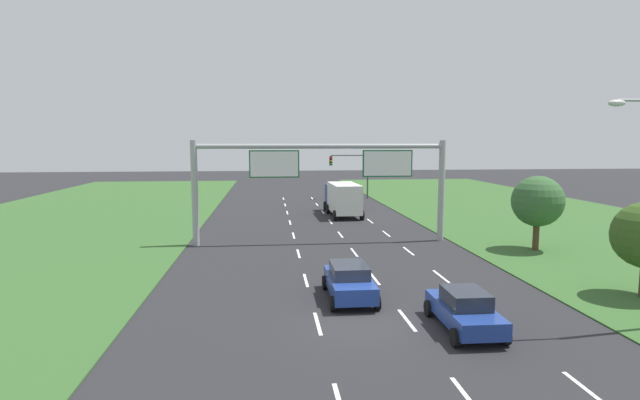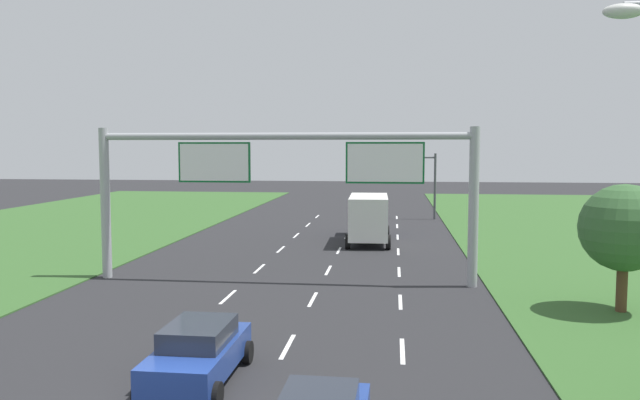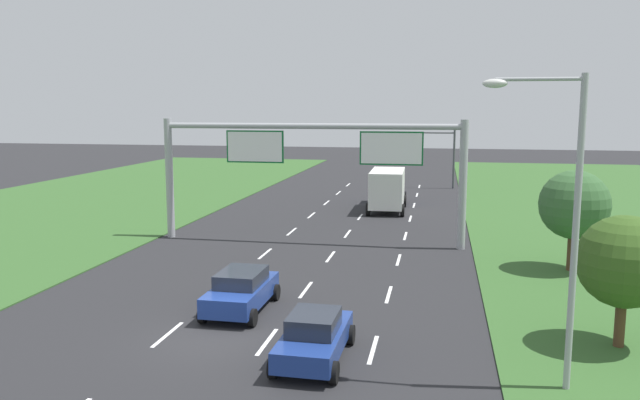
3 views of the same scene
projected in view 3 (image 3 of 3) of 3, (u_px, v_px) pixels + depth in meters
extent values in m
plane|color=#262628|center=(217.00, 338.00, 20.82)|extent=(200.00, 200.00, 0.00)
cube|color=white|center=(168.00, 334.00, 21.15)|extent=(0.14, 2.40, 0.01)
cube|color=white|center=(227.00, 285.00, 26.97)|extent=(0.14, 2.40, 0.01)
cube|color=white|center=(265.00, 254.00, 32.80)|extent=(0.14, 2.40, 0.01)
cube|color=white|center=(292.00, 232.00, 38.63)|extent=(0.14, 2.40, 0.01)
cube|color=white|center=(311.00, 215.00, 44.45)|extent=(0.14, 2.40, 0.01)
cube|color=white|center=(326.00, 203.00, 50.28)|extent=(0.14, 2.40, 0.01)
cube|color=white|center=(338.00, 193.00, 56.10)|extent=(0.14, 2.40, 0.01)
cube|color=white|center=(348.00, 185.00, 61.93)|extent=(0.14, 2.40, 0.01)
cube|color=white|center=(267.00, 342.00, 20.49)|extent=(0.14, 2.40, 0.01)
cube|color=white|center=(306.00, 290.00, 26.32)|extent=(0.14, 2.40, 0.01)
cube|color=white|center=(330.00, 257.00, 32.14)|extent=(0.14, 2.40, 0.01)
cube|color=white|center=(348.00, 234.00, 37.97)|extent=(0.14, 2.40, 0.01)
cube|color=white|center=(360.00, 217.00, 43.79)|extent=(0.14, 2.40, 0.01)
cube|color=white|center=(370.00, 204.00, 49.62)|extent=(0.14, 2.40, 0.01)
cube|color=white|center=(377.00, 194.00, 55.45)|extent=(0.14, 2.40, 0.01)
cube|color=white|center=(383.00, 186.00, 61.27)|extent=(0.14, 2.40, 0.01)
cube|color=white|center=(373.00, 349.00, 19.83)|extent=(0.14, 2.40, 0.01)
cube|color=white|center=(389.00, 294.00, 25.66)|extent=(0.14, 2.40, 0.01)
cube|color=white|center=(399.00, 260.00, 31.48)|extent=(0.14, 2.40, 0.01)
cube|color=white|center=(405.00, 236.00, 37.31)|extent=(0.14, 2.40, 0.01)
cube|color=white|center=(410.00, 219.00, 43.14)|extent=(0.14, 2.40, 0.01)
cube|color=white|center=(414.00, 205.00, 48.96)|extent=(0.14, 2.40, 0.01)
cube|color=white|center=(417.00, 195.00, 54.79)|extent=(0.14, 2.40, 0.01)
cube|color=white|center=(419.00, 186.00, 60.62)|extent=(0.14, 2.40, 0.01)
cube|color=navy|center=(241.00, 294.00, 23.51)|extent=(1.84, 4.22, 0.71)
cube|color=#232833|center=(241.00, 277.00, 23.47)|extent=(1.56, 2.19, 0.53)
cylinder|color=black|center=(232.00, 290.00, 25.24)|extent=(0.22, 0.64, 0.64)
cylinder|color=black|center=(276.00, 292.00, 24.88)|extent=(0.22, 0.64, 0.64)
cylinder|color=black|center=(203.00, 314.00, 22.23)|extent=(0.22, 0.64, 0.64)
cylinder|color=black|center=(252.00, 318.00, 21.87)|extent=(0.22, 0.64, 0.64)
cube|color=navy|center=(315.00, 340.00, 18.93)|extent=(1.78, 4.11, 0.62)
cube|color=#232833|center=(314.00, 322.00, 18.75)|extent=(1.44, 1.84, 0.58)
cylinder|color=black|center=(298.00, 331.00, 20.59)|extent=(0.23, 0.64, 0.64)
cylinder|color=black|center=(351.00, 335.00, 20.24)|extent=(0.23, 0.64, 0.64)
cylinder|color=black|center=(273.00, 367.00, 17.71)|extent=(0.23, 0.64, 0.64)
cylinder|color=black|center=(334.00, 372.00, 17.35)|extent=(0.23, 0.64, 0.64)
cube|color=navy|center=(390.00, 184.00, 49.93)|extent=(2.25, 2.16, 2.20)
cube|color=silver|center=(387.00, 188.00, 46.00)|extent=(2.50, 5.64, 2.60)
cylinder|color=black|center=(376.00, 196.00, 50.76)|extent=(0.30, 0.91, 0.90)
cylinder|color=black|center=(404.00, 197.00, 50.39)|extent=(0.30, 0.91, 0.90)
cylinder|color=black|center=(373.00, 200.00, 48.53)|extent=(0.30, 0.91, 0.90)
cylinder|color=black|center=(404.00, 201.00, 48.14)|extent=(0.30, 0.91, 0.90)
cylinder|color=black|center=(368.00, 209.00, 44.25)|extent=(0.30, 0.91, 0.90)
cylinder|color=black|center=(402.00, 210.00, 43.86)|extent=(0.30, 0.91, 0.90)
cylinder|color=#9EA0A5|center=(169.00, 178.00, 36.54)|extent=(0.44, 0.44, 7.00)
cylinder|color=#9EA0A5|center=(463.00, 185.00, 33.38)|extent=(0.44, 0.44, 7.00)
cylinder|color=#9EA0A5|center=(309.00, 126.00, 34.50)|extent=(16.80, 0.32, 0.32)
cube|color=#0C5B28|center=(255.00, 147.00, 35.26)|extent=(3.33, 0.12, 1.83)
cube|color=white|center=(255.00, 147.00, 35.20)|extent=(3.17, 0.01, 1.67)
cube|color=#0C5B28|center=(391.00, 148.00, 33.82)|extent=(3.44, 0.12, 1.83)
cube|color=white|center=(391.00, 148.00, 33.75)|extent=(3.28, 0.01, 1.67)
cylinder|color=#47494F|center=(454.00, 159.00, 58.72)|extent=(0.20, 0.20, 5.60)
cylinder|color=#47494F|center=(430.00, 133.00, 58.78)|extent=(4.50, 0.14, 0.14)
cube|color=black|center=(406.00, 139.00, 59.30)|extent=(0.32, 0.36, 1.10)
sphere|color=red|center=(406.00, 136.00, 59.05)|extent=(0.22, 0.22, 0.22)
sphere|color=orange|center=(406.00, 140.00, 59.10)|extent=(0.22, 0.22, 0.22)
sphere|color=green|center=(406.00, 143.00, 59.16)|extent=(0.22, 0.22, 0.22)
cylinder|color=#9EA0A5|center=(575.00, 238.00, 16.35)|extent=(0.18, 0.18, 8.50)
cylinder|color=#9EA0A5|center=(540.00, 79.00, 15.95)|extent=(2.20, 0.10, 0.10)
ellipsoid|color=silver|center=(495.00, 83.00, 16.17)|extent=(0.64, 0.32, 0.24)
cylinder|color=#513823|center=(620.00, 322.00, 19.84)|extent=(0.33, 0.33, 1.74)
sphere|color=#34551D|center=(624.00, 262.00, 19.55)|extent=(2.94, 2.94, 2.94)
cylinder|color=#513823|center=(571.00, 251.00, 29.14)|extent=(0.39, 0.39, 1.98)
sphere|color=#345D31|center=(574.00, 205.00, 28.81)|extent=(3.20, 3.20, 3.20)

